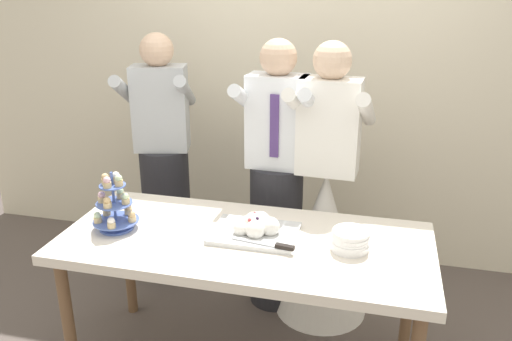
# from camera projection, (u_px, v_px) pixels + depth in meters

# --- Properties ---
(rear_wall) EXTENTS (5.20, 0.10, 2.90)m
(rear_wall) POSITION_uv_depth(u_px,v_px,m) (297.00, 58.00, 3.58)
(rear_wall) COLOR beige
(rear_wall) RESTS_ON ground_plane
(dessert_table) EXTENTS (1.80, 0.80, 0.78)m
(dessert_table) POSITION_uv_depth(u_px,v_px,m) (245.00, 252.00, 2.55)
(dessert_table) COLOR silver
(dessert_table) RESTS_ON ground_plane
(cupcake_stand) EXTENTS (0.23, 0.23, 0.31)m
(cupcake_stand) POSITION_uv_depth(u_px,v_px,m) (115.00, 207.00, 2.58)
(cupcake_stand) COLOR #4C66B2
(cupcake_stand) RESTS_ON dessert_table
(main_cake_tray) EXTENTS (0.43, 0.31, 0.13)m
(main_cake_tray) POSITION_uv_depth(u_px,v_px,m) (256.00, 228.00, 2.54)
(main_cake_tray) COLOR silver
(main_cake_tray) RESTS_ON dessert_table
(plate_stack) EXTENTS (0.18, 0.18, 0.10)m
(plate_stack) POSITION_uv_depth(u_px,v_px,m) (350.00, 240.00, 2.40)
(plate_stack) COLOR white
(plate_stack) RESTS_ON dessert_table
(person_groom) EXTENTS (0.48, 0.50, 1.66)m
(person_groom) POSITION_uv_depth(u_px,v_px,m) (276.00, 193.00, 3.14)
(person_groom) COLOR #232328
(person_groom) RESTS_ON ground_plane
(person_bride) EXTENTS (0.56, 0.56, 1.66)m
(person_bride) POSITION_uv_depth(u_px,v_px,m) (324.00, 225.00, 3.09)
(person_bride) COLOR white
(person_bride) RESTS_ON ground_plane
(person_guest) EXTENTS (0.56, 0.58, 1.66)m
(person_guest) POSITION_uv_depth(u_px,v_px,m) (165.00, 174.00, 3.45)
(person_guest) COLOR #232328
(person_guest) RESTS_ON ground_plane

